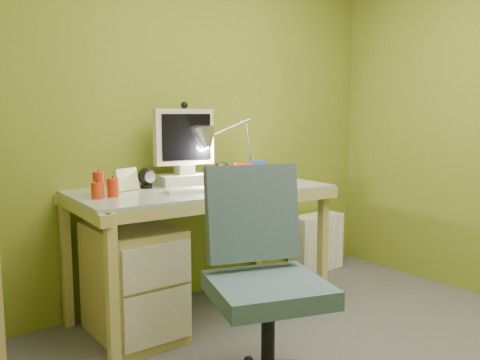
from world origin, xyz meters
TOP-DOWN VIEW (x-y plane):
  - wall_back at (0.00, 1.60)m, footprint 3.20×0.01m
  - desk at (-0.12, 1.23)m, footprint 1.52×0.82m
  - monitor at (-0.12, 1.41)m, footprint 0.40×0.26m
  - speaker_left at (-0.39, 1.39)m, footprint 0.11×0.11m
  - speaker_right at (0.15, 1.39)m, footprint 0.11×0.11m
  - keyboard at (-0.20, 1.09)m, footprint 0.42×0.22m
  - mousepad at (0.26, 1.09)m, footprint 0.27×0.19m
  - mouse at (0.26, 1.09)m, footprint 0.12×0.08m
  - amber_tumbler at (0.06, 1.15)m, footprint 0.09×0.09m
  - candle_cluster at (-0.72, 1.24)m, footprint 0.18×0.16m
  - photo_frame_red at (0.30, 1.35)m, footprint 0.13×0.02m
  - photo_frame_blue at (0.44, 1.39)m, footprint 0.12×0.09m
  - photo_frame_green at (-0.52, 1.37)m, footprint 0.15×0.06m
  - desk_lamp at (0.33, 1.41)m, footprint 0.55×0.28m
  - task_chair at (-0.35, 0.32)m, footprint 0.68×0.68m
  - radiator at (1.09, 1.46)m, footprint 0.44×0.19m

SIDE VIEW (x-z plane):
  - radiator at x=1.09m, z-range 0.00..0.44m
  - desk at x=-0.12m, z-range 0.00..0.79m
  - task_chair at x=-0.35m, z-range 0.00..0.98m
  - mousepad at x=0.26m, z-range 0.79..0.80m
  - keyboard at x=-0.20m, z-range 0.79..0.81m
  - mouse at x=0.26m, z-range 0.79..0.83m
  - amber_tumbler at x=0.06m, z-range 0.79..0.88m
  - photo_frame_blue at x=0.44m, z-range 0.79..0.91m
  - photo_frame_red at x=0.30m, z-range 0.79..0.91m
  - speaker_left at x=-0.39m, z-range 0.79..0.91m
  - speaker_right at x=0.15m, z-range 0.79..0.92m
  - photo_frame_green at x=-0.52m, z-range 0.79..0.92m
  - candle_cluster at x=-0.72m, z-range 0.79..0.92m
  - monitor at x=-0.12m, z-range 0.79..1.31m
  - desk_lamp at x=0.33m, z-range 0.79..1.36m
  - wall_back at x=0.00m, z-range 0.00..2.40m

